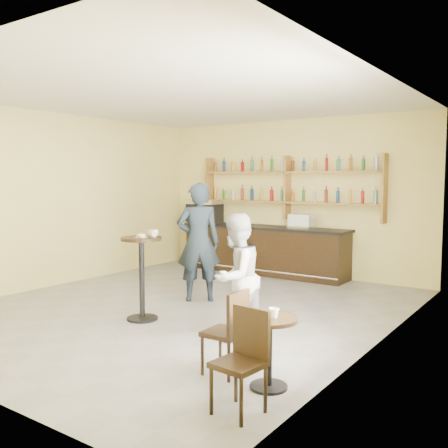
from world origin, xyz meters
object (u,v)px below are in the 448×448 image
Objects in this scene: chair_west at (224,332)px; patron_second at (236,277)px; bar_counter at (264,250)px; cafe_table at (269,353)px; pedestal_table at (142,279)px; man_main at (198,242)px; espresso_machine at (205,211)px; pastry_case at (302,221)px; chair_south at (238,363)px.

chair_west is 0.56× the size of patron_second.
bar_counter is 5.37× the size of cafe_table.
pedestal_table is 1.39m from man_main.
espresso_machine is 0.38× the size of man_main.
pedestal_table is (-0.51, -3.99, -0.56)m from pastry_case.
bar_counter is at bearing 174.54° from pastry_case.
chair_south is (3.04, -5.59, -0.06)m from bar_counter.
cafe_table is at bearing -72.52° from pastry_case.
cafe_table is at bearing 99.17° from man_main.
espresso_machine is 2.43m from pastry_case.
pedestal_table is 1.33× the size of chair_south.
patron_second is (3.49, -3.97, -0.48)m from espresso_machine.
man_main is 3.15m from chair_west.
patron_second reaches higher than espresso_machine.
bar_counter is 5.07× the size of espresso_machine.
chair_west is at bearing -24.46° from pedestal_table.
chair_west is 0.88m from chair_south.
pastry_case is 0.54× the size of chair_south.
espresso_machine is at bearing 132.32° from cafe_table.
man_main is 3.59m from cafe_table.
chair_south is (2.67, -1.59, -0.14)m from pedestal_table.
chair_south is at bearing 34.07° from patron_second.
bar_counter is at bearing -122.31° from man_main.
pastry_case reaches higher than pedestal_table.
man_main reaches higher than bar_counter.
espresso_machine reaches higher than bar_counter.
chair_south is (4.59, -5.59, -0.82)m from espresso_machine.
pastry_case is at bearing 117.21° from chair_south.
patron_second is at bearing 130.39° from chair_south.
chair_south reaches higher than cafe_table.
man_main is at bearing -82.75° from bar_counter.
patron_second is at bearing 101.08° from man_main.
patron_second is (-0.50, 0.97, 0.35)m from chair_west.
chair_west is (1.56, -4.94, -0.71)m from pastry_case.
pedestal_table is 0.61× the size of man_main.
cafe_table is at bearing 45.77° from patron_second.
pedestal_table is at bearing -84.72° from bar_counter.
bar_counter is 1.09m from pastry_case.
pedestal_table is at bearing -102.79° from pastry_case.
pedestal_table is (1.92, -3.99, -0.68)m from espresso_machine.
espresso_machine is at bearing 115.63° from pedestal_table.
chair_west is at bearing 174.81° from cafe_table.
man_main reaches higher than pastry_case.
pastry_case is 0.25× the size of man_main.
bar_counter is at bearing 120.97° from cafe_table.
espresso_machine is 5.31m from patron_second.
pedestal_table is 2.28m from chair_west.
man_main is (1.89, -2.66, -0.30)m from espresso_machine.
patron_second is (-1.05, 1.02, 0.44)m from cafe_table.
patron_second reaches higher than chair_west.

